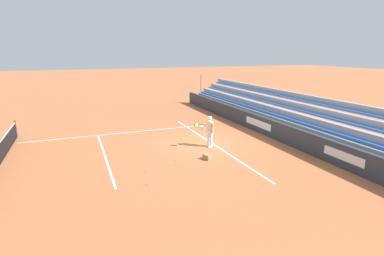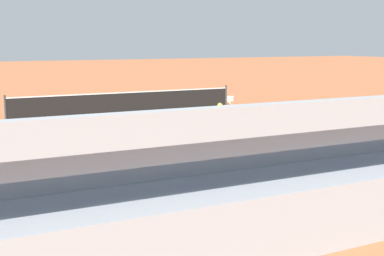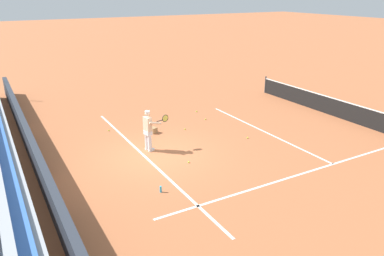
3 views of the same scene
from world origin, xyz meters
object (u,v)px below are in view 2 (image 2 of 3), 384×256
(tennis_player, at_px, (230,124))
(ball_box_cardboard, at_px, (161,149))
(tennis_ball_stray_back, at_px, (264,142))
(tennis_ball_toward_net, at_px, (116,137))
(tennis_net, at_px, (127,102))
(tennis_ball_far_left, at_px, (154,142))
(tennis_ball_midcourt, at_px, (146,168))
(tennis_ball_by_box, at_px, (75,139))
(water_bottle, at_px, (339,145))
(tennis_ball_far_right, at_px, (191,129))

(tennis_player, height_order, ball_box_cardboard, tennis_player)
(ball_box_cardboard, height_order, tennis_ball_stray_back, ball_box_cardboard)
(tennis_ball_toward_net, xyz_separation_m, tennis_net, (2.76, 6.21, 0.46))
(tennis_net, bearing_deg, ball_box_cardboard, -104.49)
(ball_box_cardboard, bearing_deg, tennis_player, -27.45)
(tennis_ball_far_left, bearing_deg, tennis_ball_midcourt, -116.81)
(tennis_player, bearing_deg, tennis_ball_stray_back, 24.04)
(ball_box_cardboard, distance_m, tennis_ball_toward_net, 3.15)
(tennis_ball_by_box, relative_size, tennis_ball_stray_back, 1.00)
(water_bottle, relative_size, tennis_net, 0.02)
(tennis_net, bearing_deg, tennis_player, -93.29)
(tennis_player, bearing_deg, tennis_ball_midcourt, -165.96)
(tennis_ball_midcourt, relative_size, tennis_ball_stray_back, 1.00)
(tennis_net, bearing_deg, tennis_ball_midcourt, -108.20)
(tennis_ball_far_left, bearing_deg, tennis_ball_toward_net, 115.00)
(tennis_ball_far_right, xyz_separation_m, tennis_ball_stray_back, (0.91, -3.54, 0.00))
(tennis_ball_stray_back, bearing_deg, tennis_net, 97.73)
(tennis_ball_by_box, bearing_deg, tennis_ball_toward_net, -11.06)
(tennis_ball_by_box, distance_m, tennis_ball_far_right, 4.50)
(water_bottle, bearing_deg, tennis_ball_toward_net, 137.19)
(tennis_player, relative_size, tennis_ball_toward_net, 25.98)
(tennis_ball_by_box, relative_size, tennis_ball_toward_net, 1.00)
(tennis_ball_toward_net, xyz_separation_m, tennis_ball_far_right, (3.13, 0.30, 0.00))
(tennis_player, xyz_separation_m, tennis_ball_toward_net, (-2.17, 4.08, -0.86))
(tennis_ball_midcourt, bearing_deg, tennis_player, 14.04)
(tennis_player, xyz_separation_m, tennis_ball_midcourt, (-3.04, -0.76, -0.86))
(tennis_ball_far_right, xyz_separation_m, tennis_ball_midcourt, (-4.00, -5.13, 0.00))
(tennis_player, bearing_deg, tennis_net, 86.71)
(tennis_ball_by_box, bearing_deg, tennis_ball_stray_back, -32.94)
(tennis_ball_by_box, distance_m, tennis_ball_stray_back, 6.45)
(tennis_player, distance_m, tennis_ball_far_left, 2.97)
(tennis_ball_midcourt, bearing_deg, tennis_net, 71.80)
(tennis_ball_midcourt, bearing_deg, tennis_ball_far_right, 52.05)
(ball_box_cardboard, height_order, tennis_ball_toward_net, ball_box_cardboard)
(tennis_ball_by_box, height_order, water_bottle, water_bottle)
(tennis_ball_toward_net, height_order, tennis_ball_far_right, same)
(tennis_ball_toward_net, height_order, tennis_ball_midcourt, same)
(tennis_ball_stray_back, bearing_deg, tennis_ball_toward_net, 141.29)
(tennis_ball_toward_net, distance_m, tennis_ball_far_right, 3.14)
(water_bottle, bearing_deg, tennis_ball_far_right, 113.90)
(tennis_ball_toward_net, bearing_deg, ball_box_cardboard, -83.71)
(tennis_ball_toward_net, relative_size, tennis_ball_far_left, 1.00)
(ball_box_cardboard, relative_size, water_bottle, 1.82)
(tennis_player, relative_size, tennis_ball_stray_back, 25.98)
(tennis_ball_toward_net, height_order, water_bottle, water_bottle)
(tennis_ball_stray_back, bearing_deg, tennis_ball_midcourt, -162.01)
(tennis_player, height_order, tennis_net, tennis_player)
(tennis_player, relative_size, tennis_ball_far_left, 25.98)
(tennis_player, height_order, tennis_ball_far_right, tennis_player)
(tennis_ball_toward_net, height_order, tennis_ball_stray_back, same)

